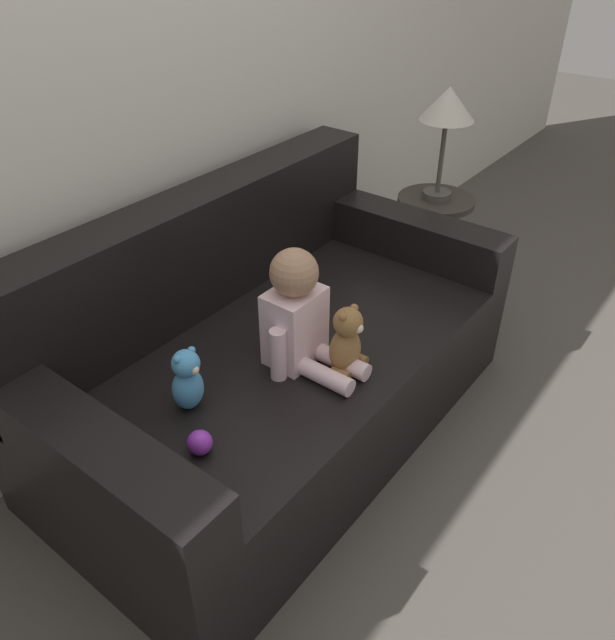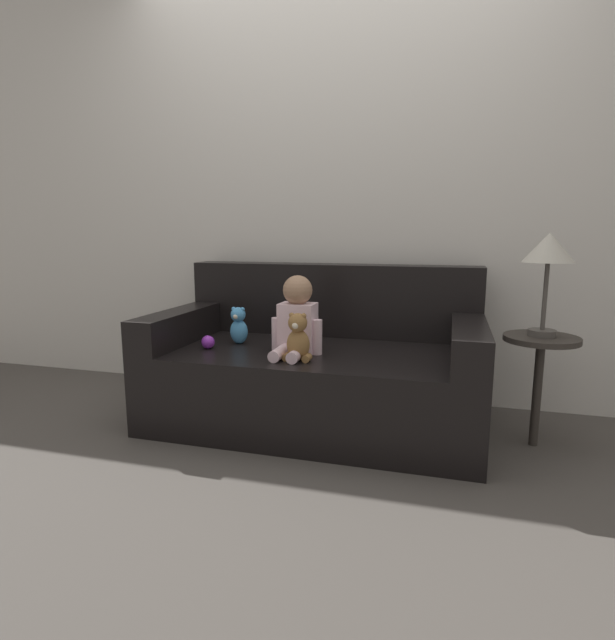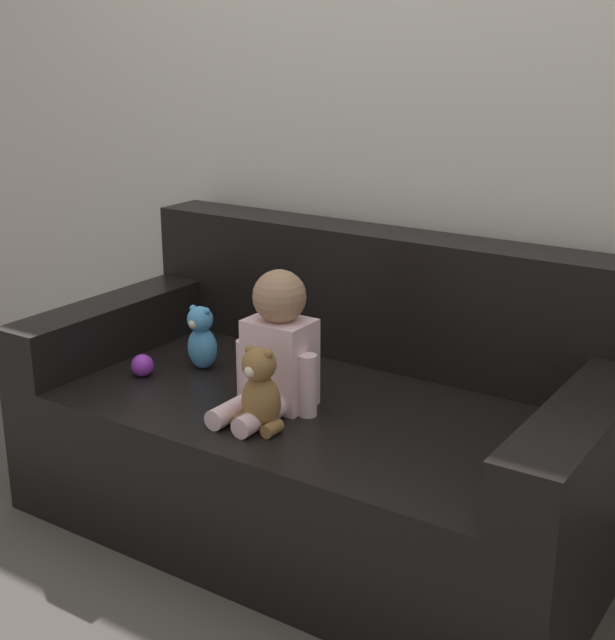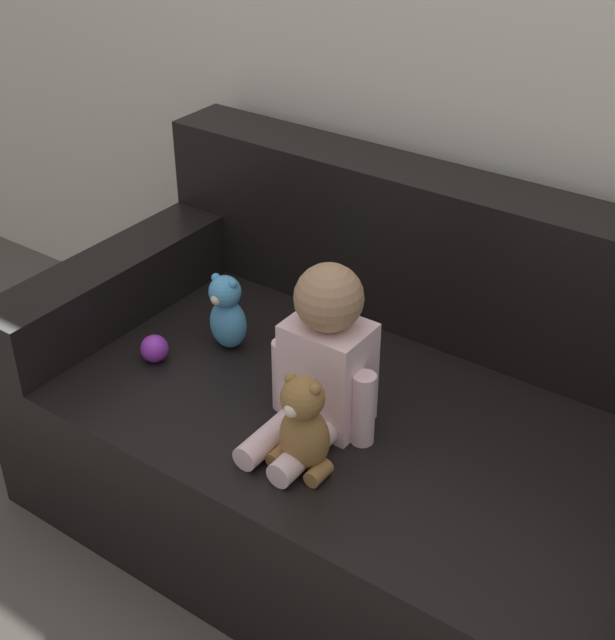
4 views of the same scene
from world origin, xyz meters
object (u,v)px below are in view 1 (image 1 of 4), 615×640
object	(u,v)px
toy_ball	(200,443)
side_table	(443,148)
person_baby	(299,317)
teddy_bear_brown	(346,342)
plush_toy_side	(187,380)
couch	(269,358)

from	to	relation	value
toy_ball	side_table	world-z (taller)	side_table
person_baby	toy_ball	distance (m)	0.48
person_baby	toy_ball	world-z (taller)	person_baby
person_baby	teddy_bear_brown	distance (m)	0.16
plush_toy_side	toy_ball	size ratio (longest dim) A/B	2.94
couch	plush_toy_side	distance (m)	0.48
toy_ball	couch	bearing A→B (deg)	22.88
person_baby	side_table	size ratio (longest dim) A/B	0.39
person_baby	plush_toy_side	bearing A→B (deg)	162.70
couch	person_baby	world-z (taller)	couch
couch	toy_ball	size ratio (longest dim) A/B	24.58
person_baby	plush_toy_side	xyz separation A→B (m)	(-0.36, 0.11, -0.06)
couch	toy_ball	distance (m)	0.59
teddy_bear_brown	plush_toy_side	size ratio (longest dim) A/B	1.13
person_baby	toy_ball	size ratio (longest dim) A/B	5.66
plush_toy_side	toy_ball	distance (m)	0.19
plush_toy_side	person_baby	bearing A→B (deg)	-17.30
teddy_bear_brown	side_table	distance (m)	1.13
plush_toy_side	side_table	xyz separation A→B (m)	(1.48, 0.02, 0.24)
couch	teddy_bear_brown	xyz separation A→B (m)	(-0.01, -0.32, 0.22)
couch	teddy_bear_brown	world-z (taller)	couch
person_baby	side_table	distance (m)	1.14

